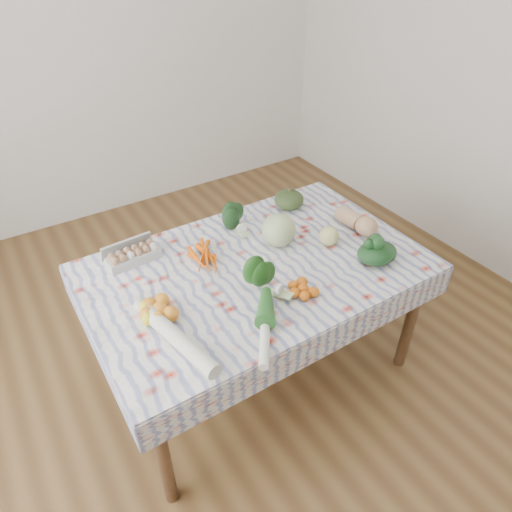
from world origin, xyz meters
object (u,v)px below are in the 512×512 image
Objects in this scene: egg_carton at (133,256)px; butternut_squash at (357,220)px; cabbage at (279,230)px; dining_table at (256,278)px; grapefruit at (329,236)px; kabocha_squash at (289,199)px.

butternut_squash reaches higher than egg_carton.
cabbage is 0.46m from butternut_squash.
dining_table is 15.35× the size of grapefruit.
egg_carton is 1.50× the size of cabbage.
butternut_squash is (0.45, -0.11, -0.03)m from cabbage.
cabbage reaches higher than kabocha_squash.
dining_table is at bearing 173.67° from butternut_squash.
kabocha_squash is (0.46, 0.37, 0.14)m from dining_table.
dining_table is 0.61m from kabocha_squash.
grapefruit is (0.22, -0.14, -0.04)m from cabbage.
grapefruit is at bearing -32.84° from cabbage.
kabocha_squash is at bearing 38.42° from dining_table.
dining_table is 0.62m from egg_carton.
butternut_squash is (0.65, -0.02, 0.14)m from dining_table.
cabbage is (0.70, -0.26, 0.05)m from egg_carton.
cabbage is 0.70× the size of butternut_squash.
cabbage reaches higher than dining_table.
cabbage is at bearing 147.16° from grapefruit.
cabbage reaches higher than egg_carton.
grapefruit is at bearing -176.56° from butternut_squash.
egg_carton is at bearing 144.70° from dining_table.
butternut_squash is at bearing 7.97° from grapefruit.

